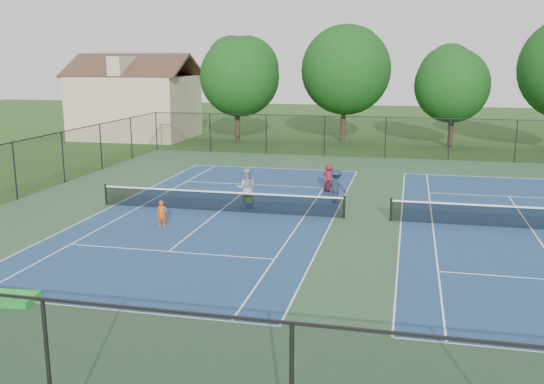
% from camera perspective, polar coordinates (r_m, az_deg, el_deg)
% --- Properties ---
extents(ground, '(140.00, 140.00, 0.00)m').
position_cam_1_polar(ground, '(27.87, 8.93, -2.59)').
color(ground, '#234716').
rests_on(ground, ground).
extents(court_pad, '(36.00, 36.00, 0.01)m').
position_cam_1_polar(court_pad, '(27.87, 8.93, -2.59)').
color(court_pad, '#2E5231').
rests_on(court_pad, ground).
extents(tennis_court_left, '(12.00, 23.83, 1.07)m').
position_cam_1_polar(tennis_court_left, '(29.12, -4.93, -1.63)').
color(tennis_court_left, navy).
rests_on(tennis_court_left, ground).
extents(tennis_court_right, '(12.00, 23.83, 1.07)m').
position_cam_1_polar(tennis_court_right, '(28.30, 23.24, -3.04)').
color(tennis_court_right, navy).
rests_on(tennis_court_right, ground).
extents(perimeter_fence, '(36.08, 36.08, 3.02)m').
position_cam_1_polar(perimeter_fence, '(27.50, 9.04, 0.63)').
color(perimeter_fence, black).
rests_on(perimeter_fence, ground).
extents(tree_back_a, '(6.80, 6.80, 9.15)m').
position_cam_1_polar(tree_back_a, '(52.98, -3.33, 11.20)').
color(tree_back_a, '#2D2116').
rests_on(tree_back_a, ground).
extents(tree_back_b, '(7.60, 7.60, 10.03)m').
position_cam_1_polar(tree_back_b, '(53.19, 6.84, 11.74)').
color(tree_back_b, '#2D2116').
rests_on(tree_back_b, ground).
extents(tree_back_c, '(6.00, 6.00, 8.40)m').
position_cam_1_polar(tree_back_c, '(52.02, 16.75, 10.07)').
color(tree_back_c, '#2D2116').
rests_on(tree_back_c, ground).
extents(clapboard_house, '(10.80, 8.10, 7.65)m').
position_cam_1_polar(clapboard_house, '(57.61, -12.71, 8.09)').
color(clapboard_house, tan).
rests_on(clapboard_house, ground).
extents(child_player, '(0.49, 0.39, 1.17)m').
position_cam_1_polar(child_player, '(26.62, -10.33, -2.06)').
color(child_player, '#D9510E').
rests_on(child_player, ground).
extents(instructor, '(1.10, 0.94, 1.96)m').
position_cam_1_polar(instructor, '(29.52, -2.44, 0.35)').
color(instructor, '#9B9B9D').
rests_on(instructor, ground).
extents(bystander_b, '(1.30, 1.08, 1.76)m').
position_cam_1_polar(bystander_b, '(30.60, 6.05, 0.53)').
color(bystander_b, '#1A273A').
rests_on(bystander_b, ground).
extents(bystander_c, '(0.85, 0.66, 1.56)m').
position_cam_1_polar(bystander_c, '(33.44, 5.37, 1.39)').
color(bystander_c, maroon).
rests_on(bystander_c, ground).
extents(ball_crate, '(0.39, 0.31, 0.30)m').
position_cam_1_polar(ball_crate, '(29.57, -2.15, -1.27)').
color(ball_crate, navy).
rests_on(ball_crate, ground).
extents(ball_hopper, '(0.35, 0.28, 0.37)m').
position_cam_1_polar(ball_hopper, '(29.50, -2.15, -0.63)').
color(ball_hopper, green).
rests_on(ball_hopper, ball_crate).
extents(green_tarp, '(1.77, 1.24, 0.20)m').
position_cam_1_polar(green_tarp, '(20.11, -23.59, -9.16)').
color(green_tarp, green).
rests_on(green_tarp, ground).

